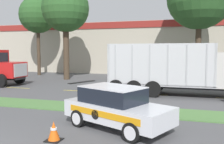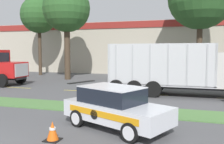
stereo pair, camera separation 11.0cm
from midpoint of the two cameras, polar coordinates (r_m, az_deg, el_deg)
name	(u,v)px [view 1 (the left image)]	position (r m, az deg, el deg)	size (l,w,h in m)	color
grass_verge	(63,106)	(13.88, -11.31, -7.59)	(120.00, 2.03, 0.06)	#517F42
centre_line_3	(17,88)	(21.72, -21.05, -3.37)	(2.40, 0.14, 0.01)	yellow
centre_line_4	(78,91)	(18.92, -7.97, -4.28)	(2.40, 0.14, 0.01)	yellow
centre_line_5	(150,94)	(17.40, 8.48, -5.09)	(2.40, 0.14, 0.01)	yellow
dump_truck_trail	(214,73)	(17.34, 22.16, -0.30)	(12.18, 2.66, 3.46)	black
rally_car	(116,107)	(9.75, 0.58, -7.93)	(4.61, 3.39, 1.66)	silver
traffic_cone	(54,131)	(8.80, -13.53, -13.02)	(0.51, 0.51, 0.66)	black
store_building_backdrop	(131,48)	(37.43, 4.34, 5.41)	(42.25, 12.10, 6.68)	#BCB29E
tree_behind_left	(65,4)	(26.90, -10.71, 15.01)	(4.86, 4.86, 10.98)	#473828
tree_behind_right	(38,11)	(32.40, -16.73, 13.17)	(4.47, 4.47, 10.72)	#473828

